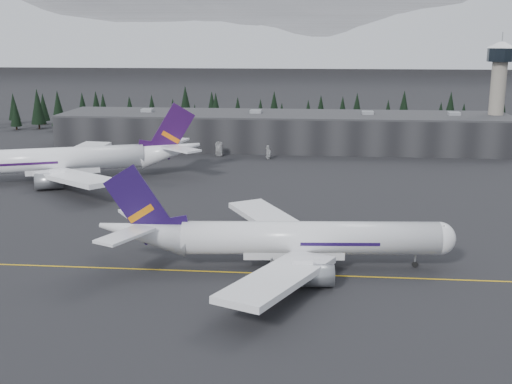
# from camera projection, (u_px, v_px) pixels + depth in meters

# --- Properties ---
(ground) EXTENTS (1400.00, 1400.00, 0.00)m
(ground) POSITION_uv_depth(u_px,v_px,m) (245.00, 269.00, 112.56)
(ground) COLOR black
(ground) RESTS_ON ground
(taxiline) EXTENTS (400.00, 0.40, 0.02)m
(taxiline) POSITION_uv_depth(u_px,v_px,m) (244.00, 273.00, 110.62)
(taxiline) COLOR gold
(taxiline) RESTS_ON ground
(terminal) EXTENTS (160.00, 30.00, 12.60)m
(terminal) POSITION_uv_depth(u_px,v_px,m) (283.00, 131.00, 231.95)
(terminal) COLOR black
(terminal) RESTS_ON ground
(control_tower) EXTENTS (10.00, 10.00, 37.70)m
(control_tower) POSITION_uv_depth(u_px,v_px,m) (498.00, 84.00, 223.94)
(control_tower) COLOR gray
(control_tower) RESTS_ON ground
(treeline) EXTENTS (360.00, 20.00, 15.00)m
(treeline) POSITION_uv_depth(u_px,v_px,m) (288.00, 115.00, 267.44)
(treeline) COLOR black
(treeline) RESTS_ON ground
(mountain_ridge) EXTENTS (4400.00, 900.00, 420.00)m
(mountain_ridge) POSITION_uv_depth(u_px,v_px,m) (311.00, 60.00, 1079.63)
(mountain_ridge) COLOR white
(mountain_ridge) RESTS_ON ground
(jet_main) EXTENTS (62.81, 57.79, 18.47)m
(jet_main) POSITION_uv_depth(u_px,v_px,m) (279.00, 239.00, 112.28)
(jet_main) COLOR silver
(jet_main) RESTS_ON ground
(jet_parked) EXTENTS (69.57, 62.29, 21.14)m
(jet_parked) POSITION_uv_depth(u_px,v_px,m) (74.00, 159.00, 180.15)
(jet_parked) COLOR white
(jet_parked) RESTS_ON ground
(gse_vehicle_a) EXTENTS (2.84, 5.32, 1.42)m
(gse_vehicle_a) POSITION_uv_depth(u_px,v_px,m) (219.00, 154.00, 216.83)
(gse_vehicle_a) COLOR #BAB9BC
(gse_vehicle_a) RESTS_ON ground
(gse_vehicle_b) EXTENTS (4.77, 2.24, 1.58)m
(gse_vehicle_b) POSITION_uv_depth(u_px,v_px,m) (269.00, 157.00, 211.92)
(gse_vehicle_b) COLOR silver
(gse_vehicle_b) RESTS_ON ground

